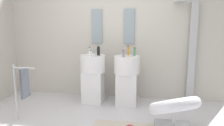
{
  "coord_description": "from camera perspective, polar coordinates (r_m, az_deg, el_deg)",
  "views": [
    {
      "loc": [
        0.75,
        -3.08,
        1.62
      ],
      "look_at": [
        0.15,
        0.55,
        0.95
      ],
      "focal_mm": 35.26,
      "sensor_mm": 36.0,
      "label": 1
    }
  ],
  "objects": [
    {
      "name": "rear_partition",
      "position": [
        4.8,
        0.38,
        6.5
      ],
      "size": [
        4.8,
        0.1,
        2.6
      ],
      "primitive_type": "cube",
      "color": "beige",
      "rests_on": "ground_plane"
    },
    {
      "name": "pedestal_sink_left",
      "position": [
        4.51,
        -4.96,
        -3.45
      ],
      "size": [
        0.51,
        0.51,
        1.09
      ],
      "color": "white",
      "rests_on": "ground_plane"
    },
    {
      "name": "pedestal_sink_right",
      "position": [
        4.39,
        3.85,
        -3.8
      ],
      "size": [
        0.51,
        0.51,
        1.09
      ],
      "color": "white",
      "rests_on": "ground_plane"
    },
    {
      "name": "vanity_mirror_left",
      "position": [
        4.79,
        -3.9,
        9.43
      ],
      "size": [
        0.22,
        0.03,
        0.72
      ],
      "primitive_type": "cube",
      "color": "#8C9EA8"
    },
    {
      "name": "vanity_mirror_right",
      "position": [
        4.68,
        4.5,
        9.4
      ],
      "size": [
        0.22,
        0.03,
        0.72
      ],
      "primitive_type": "cube",
      "color": "#8C9EA8"
    },
    {
      "name": "shower_column",
      "position": [
        4.72,
        19.9,
        3.13
      ],
      "size": [
        0.49,
        0.24,
        2.05
      ],
      "color": "#B7BABF",
      "rests_on": "ground_plane"
    },
    {
      "name": "lounge_chair",
      "position": [
        3.51,
        15.82,
        -11.31
      ],
      "size": [
        1.07,
        1.07,
        0.65
      ],
      "color": "#B7BABF",
      "rests_on": "ground_plane"
    },
    {
      "name": "towel_rack",
      "position": [
        3.93,
        -22.0,
        -5.07
      ],
      "size": [
        0.37,
        0.22,
        0.95
      ],
      "color": "#B7BABF",
      "rests_on": "ground_plane"
    },
    {
      "name": "soap_bottle_white",
      "position": [
        4.3,
        -5.68,
        2.51
      ],
      "size": [
        0.06,
        0.06,
        0.12
      ],
      "color": "white",
      "rests_on": "pedestal_sink_left"
    },
    {
      "name": "soap_bottle_amber",
      "position": [
        4.42,
        4.18,
        3.2
      ],
      "size": [
        0.05,
        0.05,
        0.19
      ],
      "color": "#C68C38",
      "rests_on": "pedestal_sink_right"
    },
    {
      "name": "soap_bottle_black",
      "position": [
        4.38,
        -3.54,
        3.11
      ],
      "size": [
        0.06,
        0.06,
        0.18
      ],
      "color": "black",
      "rests_on": "pedestal_sink_left"
    },
    {
      "name": "soap_bottle_grey",
      "position": [
        4.16,
        2.94,
        2.37
      ],
      "size": [
        0.05,
        0.05,
        0.13
      ],
      "color": "#99999E",
      "rests_on": "pedestal_sink_right"
    },
    {
      "name": "soap_bottle_clear",
      "position": [
        4.3,
        -5.82,
        2.88
      ],
      "size": [
        0.04,
        0.04,
        0.17
      ],
      "color": "silver",
      "rests_on": "pedestal_sink_left"
    },
    {
      "name": "soap_bottle_green",
      "position": [
        4.3,
        5.85,
        2.85
      ],
      "size": [
        0.05,
        0.05,
        0.17
      ],
      "color": "#59996B",
      "rests_on": "pedestal_sink_right"
    }
  ]
}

